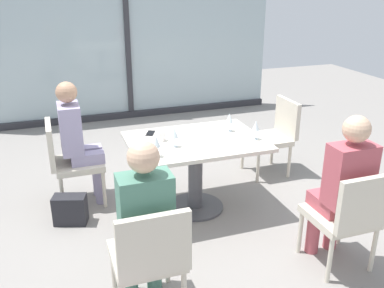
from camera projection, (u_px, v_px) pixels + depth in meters
name	position (u px, v px, depth m)	size (l,w,h in m)	color
ground_plane	(195.00, 207.00, 4.29)	(12.00, 12.00, 0.00)	gray
window_wall_backdrop	(127.00, 43.00, 6.66)	(4.78, 0.10, 2.70)	#A3B7BC
dining_table_main	(195.00, 157.00, 4.09)	(1.26, 0.92, 0.73)	silver
chair_far_left	(68.00, 158.00, 4.21)	(0.50, 0.46, 0.87)	beige
chair_front_left	(149.00, 255.00, 2.74)	(0.46, 0.50, 0.87)	beige
chair_front_right	(349.00, 214.00, 3.21)	(0.46, 0.50, 0.87)	beige
chair_far_right	(275.00, 132.00, 4.91)	(0.50, 0.46, 0.87)	beige
person_far_left	(78.00, 138.00, 4.17)	(0.39, 0.34, 1.26)	#9E93B7
person_front_left	(144.00, 219.00, 2.76)	(0.34, 0.39, 1.26)	#4C7F6B
person_front_right	(343.00, 184.00, 3.23)	(0.34, 0.39, 1.26)	#B24C56
wine_glass_0	(174.00, 133.00, 3.81)	(0.07, 0.07, 0.18)	silver
wine_glass_1	(229.00, 119.00, 4.20)	(0.07, 0.07, 0.18)	silver
wine_glass_2	(156.00, 142.00, 3.60)	(0.07, 0.07, 0.18)	silver
wine_glass_3	(256.00, 126.00, 3.99)	(0.07, 0.07, 0.18)	silver
coffee_cup	(161.00, 136.00, 3.99)	(0.08, 0.08, 0.09)	white
cell_phone_on_table	(150.00, 133.00, 4.18)	(0.07, 0.14, 0.01)	black
handbag_0	(70.00, 210.00, 3.98)	(0.30, 0.16, 0.28)	#232328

